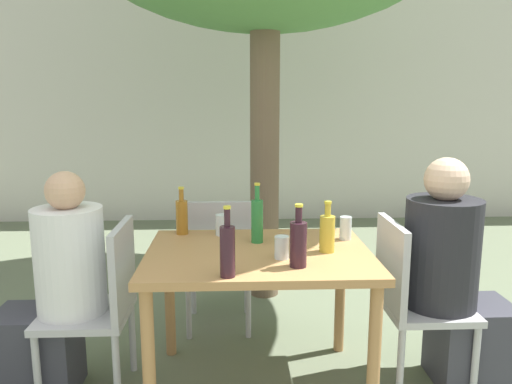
{
  "coord_description": "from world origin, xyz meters",
  "views": [
    {
      "loc": [
        -0.12,
        -2.44,
        1.52
      ],
      "look_at": [
        0.0,
        0.3,
        1.0
      ],
      "focal_mm": 35.0,
      "sensor_mm": 36.0,
      "label": 1
    }
  ],
  "objects": [
    {
      "name": "cafe_building_wall",
      "position": [
        0.0,
        3.8,
        1.4
      ],
      "size": [
        10.0,
        0.08,
        2.8
      ],
      "color": "beige",
      "rests_on": "ground_plane"
    },
    {
      "name": "dining_table_front",
      "position": [
        0.0,
        0.0,
        0.66
      ],
      "size": [
        1.14,
        0.86,
        0.75
      ],
      "color": "#B27F4C",
      "rests_on": "ground_plane"
    },
    {
      "name": "patio_chair_0",
      "position": [
        -0.8,
        0.0,
        0.51
      ],
      "size": [
        0.44,
        0.44,
        0.9
      ],
      "rotation": [
        0.0,
        0.0,
        -1.57
      ],
      "color": "#B2B2B7",
      "rests_on": "ground_plane"
    },
    {
      "name": "patio_chair_1",
      "position": [
        0.8,
        0.0,
        0.51
      ],
      "size": [
        0.44,
        0.44,
        0.9
      ],
      "rotation": [
        0.0,
        0.0,
        1.57
      ],
      "color": "#B2B2B7",
      "rests_on": "ground_plane"
    },
    {
      "name": "patio_chair_2",
      "position": [
        -0.23,
        0.66,
        0.51
      ],
      "size": [
        0.44,
        0.44,
        0.9
      ],
      "rotation": [
        0.0,
        0.0,
        3.14
      ],
      "color": "#B2B2B7",
      "rests_on": "ground_plane"
    },
    {
      "name": "person_seated_0",
      "position": [
        -1.04,
        -0.0,
        0.52
      ],
      "size": [
        0.57,
        0.34,
        1.17
      ],
      "rotation": [
        0.0,
        0.0,
        -1.57
      ],
      "color": "#383842",
      "rests_on": "ground_plane"
    },
    {
      "name": "person_seated_1",
      "position": [
        1.03,
        -0.0,
        0.56
      ],
      "size": [
        0.59,
        0.38,
        1.23
      ],
      "rotation": [
        0.0,
        0.0,
        1.57
      ],
      "color": "#383842",
      "rests_on": "ground_plane"
    },
    {
      "name": "green_bottle_0",
      "position": [
        0.0,
        0.16,
        0.88
      ],
      "size": [
        0.06,
        0.06,
        0.32
      ],
      "color": "#287A38",
      "rests_on": "dining_table_front"
    },
    {
      "name": "oil_cruet_1",
      "position": [
        0.35,
        -0.02,
        0.86
      ],
      "size": [
        0.08,
        0.08,
        0.26
      ],
      "color": "gold",
      "rests_on": "dining_table_front"
    },
    {
      "name": "amber_bottle_2",
      "position": [
        -0.42,
        0.35,
        0.86
      ],
      "size": [
        0.07,
        0.07,
        0.27
      ],
      "color": "#9E661E",
      "rests_on": "dining_table_front"
    },
    {
      "name": "wine_bottle_3",
      "position": [
        0.17,
        -0.24,
        0.87
      ],
      "size": [
        0.08,
        0.08,
        0.29
      ],
      "color": "#331923",
      "rests_on": "dining_table_front"
    },
    {
      "name": "wine_bottle_4",
      "position": [
        -0.15,
        -0.36,
        0.88
      ],
      "size": [
        0.07,
        0.07,
        0.31
      ],
      "color": "#331923",
      "rests_on": "dining_table_front"
    },
    {
      "name": "drinking_glass_0",
      "position": [
        0.49,
        0.2,
        0.82
      ],
      "size": [
        0.06,
        0.06,
        0.13
      ],
      "color": "silver",
      "rests_on": "dining_table_front"
    },
    {
      "name": "drinking_glass_1",
      "position": [
        0.11,
        -0.12,
        0.81
      ],
      "size": [
        0.07,
        0.07,
        0.11
      ],
      "color": "silver",
      "rests_on": "dining_table_front"
    },
    {
      "name": "drinking_glass_2",
      "position": [
        -0.19,
        0.31,
        0.81
      ],
      "size": [
        0.08,
        0.08,
        0.12
      ],
      "color": "silver",
      "rests_on": "dining_table_front"
    }
  ]
}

